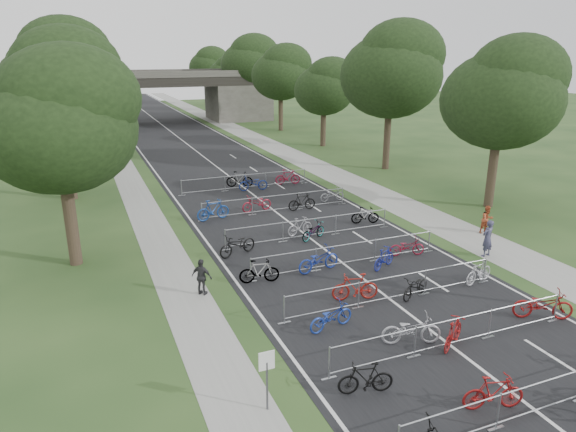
# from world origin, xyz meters

# --- Properties ---
(ground) EXTENTS (200.00, 200.00, 0.00)m
(ground) POSITION_xyz_m (0.00, 0.00, 0.00)
(ground) COLOR #24401B
(ground) RESTS_ON ground
(road) EXTENTS (11.00, 140.00, 0.01)m
(road) POSITION_xyz_m (0.00, 50.00, 0.01)
(road) COLOR black
(road) RESTS_ON ground
(sidewalk_right) EXTENTS (3.00, 140.00, 0.01)m
(sidewalk_right) POSITION_xyz_m (8.00, 50.00, 0.01)
(sidewalk_right) COLOR gray
(sidewalk_right) RESTS_ON ground
(sidewalk_left) EXTENTS (2.00, 140.00, 0.01)m
(sidewalk_left) POSITION_xyz_m (-7.50, 50.00, 0.01)
(sidewalk_left) COLOR gray
(sidewalk_left) RESTS_ON ground
(lane_markings) EXTENTS (0.12, 140.00, 0.00)m
(lane_markings) POSITION_xyz_m (0.00, 50.00, 0.00)
(lane_markings) COLOR silver
(lane_markings) RESTS_ON ground
(overpass_bridge) EXTENTS (31.00, 8.00, 7.05)m
(overpass_bridge) POSITION_xyz_m (0.00, 65.00, 3.53)
(overpass_bridge) COLOR #44423C
(overpass_bridge) RESTS_ON ground
(park_sign) EXTENTS (0.45, 0.06, 1.83)m
(park_sign) POSITION_xyz_m (-6.80, 3.00, 1.27)
(park_sign) COLOR #4C4C51
(park_sign) RESTS_ON ground
(tree_left_0) EXTENTS (6.72, 6.72, 10.25)m
(tree_left_0) POSITION_xyz_m (-11.39, 15.93, 6.49)
(tree_left_0) COLOR #33261C
(tree_left_0) RESTS_ON ground
(tree_right_0) EXTENTS (7.17, 7.17, 10.93)m
(tree_right_0) POSITION_xyz_m (13.11, 15.93, 6.92)
(tree_right_0) COLOR #33261C
(tree_right_0) RESTS_ON ground
(tree_left_1) EXTENTS (7.56, 7.56, 11.53)m
(tree_left_1) POSITION_xyz_m (-11.39, 27.93, 7.30)
(tree_left_1) COLOR #33261C
(tree_left_1) RESTS_ON ground
(tree_right_1) EXTENTS (8.18, 8.18, 12.47)m
(tree_right_1) POSITION_xyz_m (13.11, 27.93, 7.90)
(tree_right_1) COLOR #33261C
(tree_right_1) RESTS_ON ground
(tree_left_2) EXTENTS (8.40, 8.40, 12.81)m
(tree_left_2) POSITION_xyz_m (-11.39, 39.93, 8.12)
(tree_left_2) COLOR #33261C
(tree_left_2) RESTS_ON ground
(tree_right_2) EXTENTS (6.16, 6.16, 9.39)m
(tree_right_2) POSITION_xyz_m (13.11, 39.93, 5.95)
(tree_right_2) COLOR #33261C
(tree_right_2) RESTS_ON ground
(tree_left_3) EXTENTS (6.72, 6.72, 10.25)m
(tree_left_3) POSITION_xyz_m (-11.39, 51.93, 6.49)
(tree_left_3) COLOR #33261C
(tree_left_3) RESTS_ON ground
(tree_right_3) EXTENTS (7.17, 7.17, 10.93)m
(tree_right_3) POSITION_xyz_m (13.11, 51.93, 6.92)
(tree_right_3) COLOR #33261C
(tree_right_3) RESTS_ON ground
(tree_left_4) EXTENTS (7.56, 7.56, 11.53)m
(tree_left_4) POSITION_xyz_m (-11.39, 63.93, 7.30)
(tree_left_4) COLOR #33261C
(tree_left_4) RESTS_ON ground
(tree_right_4) EXTENTS (8.18, 8.18, 12.47)m
(tree_right_4) POSITION_xyz_m (13.11, 63.93, 7.90)
(tree_right_4) COLOR #33261C
(tree_right_4) RESTS_ON ground
(tree_left_5) EXTENTS (8.40, 8.40, 12.81)m
(tree_left_5) POSITION_xyz_m (-11.39, 75.93, 8.12)
(tree_left_5) COLOR #33261C
(tree_left_5) RESTS_ON ground
(tree_right_5) EXTENTS (6.16, 6.16, 9.39)m
(tree_right_5) POSITION_xyz_m (13.11, 75.93, 5.95)
(tree_right_5) COLOR #33261C
(tree_right_5) RESTS_ON ground
(tree_left_6) EXTENTS (6.72, 6.72, 10.25)m
(tree_left_6) POSITION_xyz_m (-11.39, 87.93, 6.49)
(tree_left_6) COLOR #33261C
(tree_left_6) RESTS_ON ground
(tree_right_6) EXTENTS (7.17, 7.17, 10.93)m
(tree_right_6) POSITION_xyz_m (13.11, 87.93, 6.92)
(tree_right_6) COLOR #33261C
(tree_right_6) RESTS_ON ground
(barrier_row_0) EXTENTS (9.70, 0.08, 1.10)m
(barrier_row_0) POSITION_xyz_m (0.00, 0.00, 0.55)
(barrier_row_0) COLOR #9C9FA4
(barrier_row_0) RESTS_ON ground
(barrier_row_1) EXTENTS (9.70, 0.08, 1.10)m
(barrier_row_1) POSITION_xyz_m (0.00, 3.60, 0.55)
(barrier_row_1) COLOR #9C9FA4
(barrier_row_1) RESTS_ON ground
(barrier_row_2) EXTENTS (9.70, 0.08, 1.10)m
(barrier_row_2) POSITION_xyz_m (0.00, 7.20, 0.55)
(barrier_row_2) COLOR #9C9FA4
(barrier_row_2) RESTS_ON ground
(barrier_row_3) EXTENTS (9.70, 0.08, 1.10)m
(barrier_row_3) POSITION_xyz_m (0.00, 11.00, 0.55)
(barrier_row_3) COLOR #9C9FA4
(barrier_row_3) RESTS_ON ground
(barrier_row_4) EXTENTS (9.70, 0.08, 1.10)m
(barrier_row_4) POSITION_xyz_m (0.00, 15.00, 0.55)
(barrier_row_4) COLOR #9C9FA4
(barrier_row_4) RESTS_ON ground
(barrier_row_5) EXTENTS (9.70, 0.08, 1.10)m
(barrier_row_5) POSITION_xyz_m (0.00, 20.00, 0.55)
(barrier_row_5) COLOR #9C9FA4
(barrier_row_5) RESTS_ON ground
(barrier_row_6) EXTENTS (9.70, 0.08, 1.10)m
(barrier_row_6) POSITION_xyz_m (0.00, 26.00, 0.55)
(barrier_row_6) COLOR #9C9FA4
(barrier_row_6) RESTS_ON ground
(bike_1) EXTENTS (1.82, 0.97, 1.05)m
(bike_1) POSITION_xyz_m (-1.07, 0.65, 0.53)
(bike_1) COLOR maroon
(bike_1) RESTS_ON ground
(bike_4) EXTENTS (1.71, 0.85, 0.99)m
(bike_4) POSITION_xyz_m (-3.95, 2.59, 0.49)
(bike_4) COLOR black
(bike_4) RESTS_ON ground
(bike_5) EXTENTS (2.14, 1.32, 1.06)m
(bike_5) POSITION_xyz_m (-1.17, 4.31, 0.53)
(bike_5) COLOR #9C9CA3
(bike_5) RESTS_ON ground
(bike_6) EXTENTS (1.67, 1.29, 1.01)m
(bike_6) POSITION_xyz_m (0.01, 3.62, 0.50)
(bike_6) COLOR maroon
(bike_6) RESTS_ON ground
(bike_7) EXTENTS (2.25, 1.66, 1.13)m
(bike_7) POSITION_xyz_m (4.30, 3.90, 0.56)
(bike_7) COLOR maroon
(bike_7) RESTS_ON ground
(bike_8) EXTENTS (1.93, 1.00, 0.97)m
(bike_8) POSITION_xyz_m (-3.23, 6.20, 0.48)
(bike_8) COLOR #1C379A
(bike_8) RESTS_ON ground
(bike_9) EXTENTS (1.95, 0.99, 1.13)m
(bike_9) POSITION_xyz_m (-1.33, 7.82, 0.56)
(bike_9) COLOR maroon
(bike_9) RESTS_ON ground
(bike_10) EXTENTS (1.82, 1.24, 0.90)m
(bike_10) POSITION_xyz_m (1.03, 7.12, 0.45)
(bike_10) COLOR black
(bike_10) RESTS_ON ground
(bike_11) EXTENTS (1.76, 0.87, 1.02)m
(bike_11) POSITION_xyz_m (4.30, 7.20, 0.51)
(bike_11) COLOR #B0B0B8
(bike_11) RESTS_ON ground
(bike_12) EXTENTS (1.79, 0.82, 1.04)m
(bike_12) POSITION_xyz_m (-4.30, 10.79, 0.52)
(bike_12) COLOR #9C9FA4
(bike_12) RESTS_ON ground
(bike_13) EXTENTS (2.21, 1.08, 1.11)m
(bike_13) POSITION_xyz_m (-1.45, 10.92, 0.56)
(bike_13) COLOR navy
(bike_13) RESTS_ON ground
(bike_14) EXTENTS (1.67, 1.15, 0.98)m
(bike_14) POSITION_xyz_m (1.44, 10.09, 0.49)
(bike_14) COLOR navy
(bike_14) RESTS_ON ground
(bike_15) EXTENTS (1.81, 1.02, 0.90)m
(bike_15) POSITION_xyz_m (3.31, 10.98, 0.45)
(bike_15) COLOR maroon
(bike_15) RESTS_ON ground
(bike_16) EXTENTS (2.20, 1.39, 1.09)m
(bike_16) POSITION_xyz_m (-4.23, 14.13, 0.55)
(bike_16) COLOR black
(bike_16) RESTS_ON ground
(bike_17) EXTENTS (1.68, 0.85, 0.97)m
(bike_17) POSITION_xyz_m (-0.29, 15.65, 0.49)
(bike_17) COLOR #96949B
(bike_17) RESTS_ON ground
(bike_18) EXTENTS (1.84, 1.30, 0.92)m
(bike_18) POSITION_xyz_m (0.08, 14.74, 0.46)
(bike_18) COLOR #9C9FA4
(bike_18) RESTS_ON ground
(bike_19) EXTENTS (1.69, 0.87, 0.98)m
(bike_19) POSITION_xyz_m (3.93, 15.98, 0.49)
(bike_19) COLOR #9C9FA4
(bike_19) RESTS_ON ground
(bike_20) EXTENTS (2.10, 0.92, 1.22)m
(bike_20) POSITION_xyz_m (-3.95, 19.93, 0.61)
(bike_20) COLOR navy
(bike_20) RESTS_ON ground
(bike_21) EXTENTS (2.09, 1.04, 1.05)m
(bike_21) POSITION_xyz_m (-1.03, 20.57, 0.53)
(bike_21) COLOR maroon
(bike_21) RESTS_ON ground
(bike_22) EXTENTS (1.81, 0.51, 1.09)m
(bike_22) POSITION_xyz_m (1.64, 19.76, 0.54)
(bike_22) COLOR black
(bike_22) RESTS_ON ground
(bike_23) EXTENTS (1.72, 0.62, 0.90)m
(bike_23) POSITION_xyz_m (4.30, 20.83, 0.45)
(bike_23) COLOR gray
(bike_23) RESTS_ON ground
(bike_25) EXTENTS (1.99, 1.20, 1.16)m
(bike_25) POSITION_xyz_m (-0.23, 26.74, 0.58)
(bike_25) COLOR #9C9FA4
(bike_25) RESTS_ON ground
(bike_26) EXTENTS (2.13, 0.92, 1.09)m
(bike_26) POSITION_xyz_m (0.37, 25.40, 0.54)
(bike_26) COLOR navy
(bike_26) RESTS_ON ground
(bike_27) EXTENTS (1.94, 0.85, 1.13)m
(bike_27) POSITION_xyz_m (3.31, 26.11, 0.56)
(bike_27) COLOR maroon
(bike_27) RESTS_ON ground
(pedestrian_a) EXTENTS (0.73, 0.55, 1.81)m
(pedestrian_a) POSITION_xyz_m (6.80, 9.47, 0.91)
(pedestrian_a) COLOR #363651
(pedestrian_a) RESTS_ON ground
(pedestrian_b) EXTENTS (0.75, 0.59, 1.53)m
(pedestrian_b) POSITION_xyz_m (9.20, 12.07, 0.76)
(pedestrian_b) COLOR #A04323
(pedestrian_b) RESTS_ON ground
(pedestrian_c) EXTENTS (0.91, 0.88, 1.53)m
(pedestrian_c) POSITION_xyz_m (-6.80, 10.61, 0.76)
(pedestrian_c) COLOR #2B2B2E
(pedestrian_c) RESTS_ON ground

